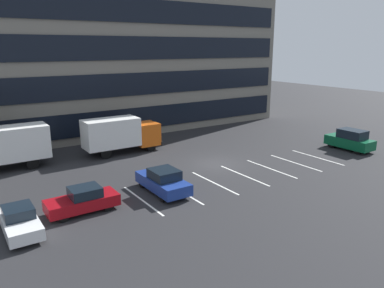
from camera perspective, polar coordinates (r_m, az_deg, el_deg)
The scene contains 9 objects.
ground_plane at distance 30.72m, azimuth 3.66°, elevation -3.03°, with size 120.00×120.00×0.00m, color #262628.
office_building at distance 44.85m, azimuth -10.64°, elevation 14.01°, with size 36.96×11.60×18.00m.
lot_markings at distance 28.22m, azimuth 7.92°, elevation -4.77°, with size 16.94×5.40×0.01m.
box_truck_yellow at distance 32.11m, azimuth -27.07°, elevation -0.38°, with size 7.20×2.39×3.34m.
box_truck_orange at distance 33.90m, azimuth -10.86°, elevation 1.60°, with size 6.95×2.30×3.22m.
sedan_white at distance 21.44m, azimuth -24.83°, elevation -10.62°, with size 1.62×3.88×1.39m.
sedan_navy at distance 24.71m, azimuth -4.44°, elevation -5.67°, with size 1.87×4.47×1.60m.
suv_forest at distance 37.58m, azimuth 23.01°, elevation 0.57°, with size 1.81×4.27×1.93m.
sedan_maroon at distance 22.76m, azimuth -16.33°, elevation -8.25°, with size 4.08×1.71×1.46m.
Camera 1 is at (-17.89, -23.18, 9.32)m, focal length 34.91 mm.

